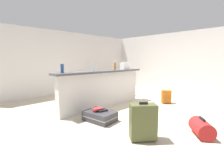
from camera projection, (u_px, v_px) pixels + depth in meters
ground_plane at (128, 105)px, 5.05m from camera, size 13.00×13.00×0.05m
wall_back at (74, 62)px, 7.06m from camera, size 6.60×0.10×2.50m
wall_right at (168, 62)px, 7.22m from camera, size 0.10×6.00×2.50m
partition_half_wall at (103, 90)px, 4.73m from camera, size 2.80×0.20×1.01m
bar_countertop at (103, 71)px, 4.67m from camera, size 2.96×0.40×0.05m
bottle_blue at (62, 69)px, 3.81m from camera, size 0.08×0.08×0.21m
bottle_clear at (94, 67)px, 4.33m from camera, size 0.07×0.07×0.22m
bottle_amber at (115, 66)px, 4.96m from camera, size 0.06×0.06×0.22m
bottle_white at (128, 65)px, 5.56m from camera, size 0.07×0.07×0.28m
grocery_bag at (125, 66)px, 5.29m from camera, size 0.26×0.18×0.22m
dining_table at (114, 77)px, 6.80m from camera, size 1.10×0.80×0.74m
dining_chair_near_partition at (124, 82)px, 6.37m from camera, size 0.46×0.46×0.93m
dining_chair_far_side at (107, 79)px, 7.25m from camera, size 0.47×0.47×0.93m
suitcase_flat_charcoal at (100, 116)px, 3.71m from camera, size 0.58×0.87×0.22m
backpack_orange at (166, 97)px, 5.18m from camera, size 0.34×0.34×0.42m
duffel_bag_red at (202, 128)px, 2.95m from camera, size 0.56×0.54×0.34m
suitcase_upright_olive at (143, 121)px, 2.79m from camera, size 0.49×0.47×0.67m
book_stack at (100, 109)px, 3.70m from camera, size 0.32×0.26×0.07m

